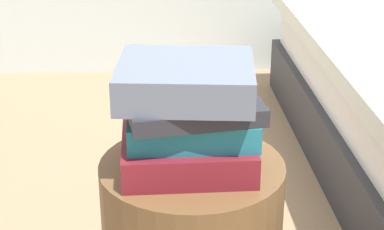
# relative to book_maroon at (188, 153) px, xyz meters

# --- Properties ---
(book_maroon) EXTENTS (0.24, 0.20, 0.06)m
(book_maroon) POSITION_rel_book_maroon_xyz_m (0.00, 0.00, 0.00)
(book_maroon) COLOR maroon
(book_maroon) RESTS_ON side_table
(book_teal) EXTENTS (0.23, 0.17, 0.05)m
(book_teal) POSITION_rel_book_maroon_xyz_m (0.01, 0.01, 0.05)
(book_teal) COLOR #1E727F
(book_teal) RESTS_ON book_maroon
(book_charcoal) EXTENTS (0.26, 0.21, 0.03)m
(book_charcoal) POSITION_rel_book_maroon_xyz_m (0.01, 0.00, 0.09)
(book_charcoal) COLOR #28282D
(book_charcoal) RESTS_ON book_teal
(book_slate) EXTENTS (0.25, 0.22, 0.06)m
(book_slate) POSITION_rel_book_maroon_xyz_m (-0.00, 0.00, 0.14)
(book_slate) COLOR slate
(book_slate) RESTS_ON book_charcoal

